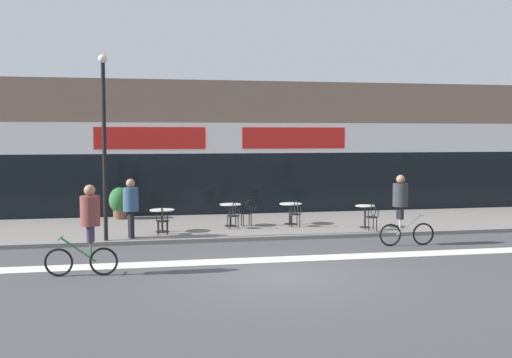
% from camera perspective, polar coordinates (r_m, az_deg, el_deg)
% --- Properties ---
extents(ground_plane, '(120.00, 120.00, 0.00)m').
position_cam_1_polar(ground_plane, '(14.06, 2.54, -9.14)').
color(ground_plane, '#424244').
extents(sidewalk_slab, '(40.00, 5.50, 0.12)m').
position_cam_1_polar(sidewalk_slab, '(21.04, -2.04, -4.49)').
color(sidewalk_slab, slate).
rests_on(sidewalk_slab, ground).
extents(storefront_facade, '(40.00, 4.06, 5.37)m').
position_cam_1_polar(storefront_facade, '(25.47, -3.68, 2.93)').
color(storefront_facade, '#7F6656').
rests_on(storefront_facade, ground).
extents(bike_lane_stripe, '(36.00, 0.70, 0.01)m').
position_cam_1_polar(bike_lane_stripe, '(15.71, 1.06, -7.70)').
color(bike_lane_stripe, silver).
rests_on(bike_lane_stripe, ground).
extents(bistro_table_0, '(0.79, 0.79, 0.73)m').
position_cam_1_polar(bistro_table_0, '(19.53, -8.94, -3.48)').
color(bistro_table_0, black).
rests_on(bistro_table_0, sidewalk_slab).
extents(bistro_table_1, '(0.73, 0.73, 0.76)m').
position_cam_1_polar(bistro_table_1, '(20.51, -2.45, -3.00)').
color(bistro_table_1, black).
rests_on(bistro_table_1, sidewalk_slab).
extents(bistro_table_2, '(0.78, 0.78, 0.74)m').
position_cam_1_polar(bistro_table_2, '(20.95, 3.31, -2.89)').
color(bistro_table_2, black).
rests_on(bistro_table_2, sidewalk_slab).
extents(bistro_table_3, '(0.64, 0.64, 0.75)m').
position_cam_1_polar(bistro_table_3, '(20.52, 10.34, -3.11)').
color(bistro_table_3, black).
rests_on(bistro_table_3, sidewalk_slab).
extents(cafe_chair_0_near, '(0.45, 0.60, 0.90)m').
position_cam_1_polar(cafe_chair_0_near, '(18.92, -8.90, -3.76)').
color(cafe_chair_0_near, black).
rests_on(cafe_chair_0_near, sidewalk_slab).
extents(cafe_chair_1_near, '(0.45, 0.60, 0.90)m').
position_cam_1_polar(cafe_chair_1_near, '(19.91, -2.16, -3.31)').
color(cafe_chair_1_near, black).
rests_on(cafe_chair_1_near, sidewalk_slab).
extents(cafe_chair_1_side, '(0.59, 0.43, 0.90)m').
position_cam_1_polar(cafe_chair_1_side, '(20.62, -0.73, -3.04)').
color(cafe_chair_1_side, black).
rests_on(cafe_chair_1_side, sidewalk_slab).
extents(cafe_chair_2_near, '(0.43, 0.59, 0.90)m').
position_cam_1_polar(cafe_chair_2_near, '(20.35, 3.76, -3.15)').
color(cafe_chair_2_near, black).
rests_on(cafe_chair_2_near, sidewalk_slab).
extents(cafe_chair_3_near, '(0.41, 0.58, 0.90)m').
position_cam_1_polar(cafe_chair_3_near, '(19.94, 10.99, -3.37)').
color(cafe_chair_3_near, black).
rests_on(cafe_chair_3_near, sidewalk_slab).
extents(planter_pot, '(0.79, 0.79, 1.18)m').
position_cam_1_polar(planter_pot, '(22.86, -12.85, -2.14)').
color(planter_pot, brown).
rests_on(planter_pot, sidewalk_slab).
extents(lamp_post, '(0.26, 0.26, 5.46)m').
position_cam_1_polar(lamp_post, '(18.12, -14.27, 4.12)').
color(lamp_post, black).
rests_on(lamp_post, sidewalk_slab).
extents(cyclist_0, '(1.67, 0.55, 2.11)m').
position_cam_1_polar(cyclist_0, '(14.29, -15.70, -3.97)').
color(cyclist_0, black).
rests_on(cyclist_0, ground).
extents(cyclist_1, '(1.68, 0.48, 2.09)m').
position_cam_1_polar(cyclist_1, '(17.97, 13.72, -2.36)').
color(cyclist_1, black).
rests_on(cyclist_1, ground).
extents(pedestrian_near_end, '(0.55, 0.55, 1.80)m').
position_cam_1_polar(pedestrian_near_end, '(18.49, -11.84, -2.25)').
color(pedestrian_near_end, black).
rests_on(pedestrian_near_end, sidewalk_slab).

